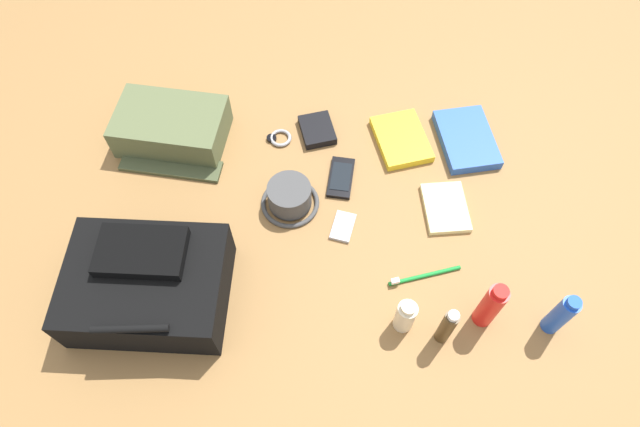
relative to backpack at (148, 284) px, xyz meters
The scene contains 16 objects.
ground_plane 0.46m from the backpack, 154.24° to the right, with size 2.64×2.02×0.02m, color olive.
backpack is the anchor object (origin of this frame).
toiletry_pouch 0.48m from the backpack, 89.72° to the right, with size 0.32×0.28×0.10m.
bucket_hat 0.41m from the backpack, 142.52° to the right, with size 0.15×0.15×0.08m.
deodorant_spray 0.94m from the backpack, behind, with size 0.04×0.04×0.16m.
sunscreen_spray 0.78m from the backpack, behind, with size 0.05×0.05×0.17m.
cologne_bottle 0.69m from the backpack, 169.88° to the left, with size 0.03×0.03×0.15m.
lotion_bottle 0.60m from the backpack, behind, with size 0.05×0.05×0.11m.
paperback_novel 0.94m from the backpack, 151.84° to the right, with size 0.17×0.23×0.03m.
travel_guidebook 0.79m from the backpack, 145.04° to the right, with size 0.17×0.20×0.02m.
cell_phone 0.57m from the backpack, 144.93° to the right, with size 0.08×0.14×0.01m.
media_player 0.50m from the backpack, 159.28° to the right, with size 0.07×0.10×0.01m.
wristwatch 0.56m from the backpack, 122.35° to the right, with size 0.07×0.06×0.01m.
toothbrush 0.65m from the backpack, behind, with size 0.18×0.05×0.02m.
wallet 0.64m from the backpack, 129.80° to the right, with size 0.09×0.11×0.02m, color black.
notepad 0.77m from the backpack, 163.19° to the right, with size 0.11×0.15×0.02m, color beige.
Camera 1 is at (0.02, 0.71, 1.25)m, focal length 30.84 mm.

